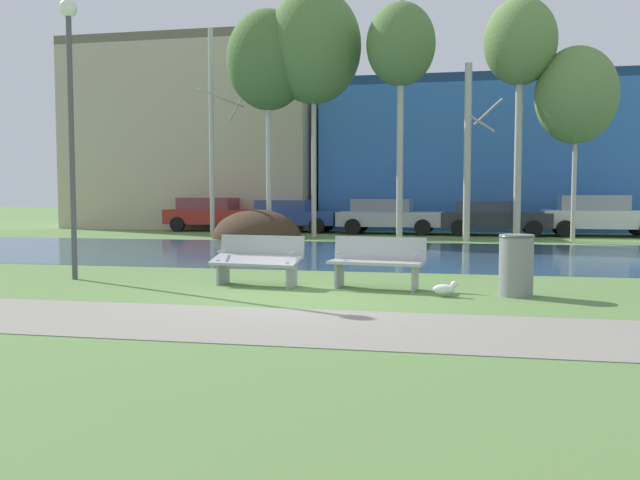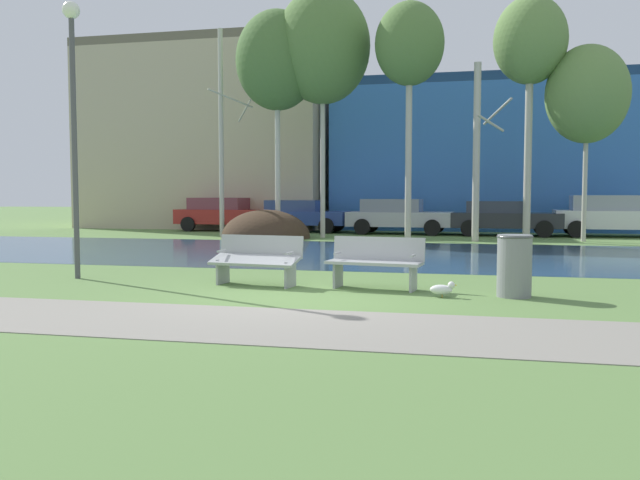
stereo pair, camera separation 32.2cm
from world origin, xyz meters
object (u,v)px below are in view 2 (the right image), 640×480
at_px(bench_left, 257,258).
at_px(trash_bin, 514,265).
at_px(parked_hatch_third_silver, 398,215).
at_px(parked_suv_fifth_white, 612,215).
at_px(streetlamp, 73,94).
at_px(seagull, 443,289).
at_px(parked_sedan_second_blue, 300,215).
at_px(bench_right, 375,261).
at_px(parked_van_nearest_red, 224,213).
at_px(parked_wagon_fourth_dark, 504,217).

distance_m(bench_left, trash_bin, 4.34).
bearing_deg(bench_left, parked_hatch_third_silver, 87.24).
relative_size(trash_bin, parked_suv_fifth_white, 0.22).
relative_size(trash_bin, streetlamp, 0.19).
distance_m(trash_bin, streetlamp, 8.49).
distance_m(seagull, parked_sedan_second_blue, 18.50).
bearing_deg(trash_bin, bench_right, 170.50).
bearing_deg(bench_right, parked_sedan_second_blue, 108.75).
relative_size(bench_left, parked_van_nearest_red, 0.38).
relative_size(bench_left, trash_bin, 1.72).
bearing_deg(trash_bin, parked_van_nearest_red, 123.81).
height_order(streetlamp, parked_suv_fifth_white, streetlamp).
relative_size(parked_van_nearest_red, parked_wagon_fourth_dark, 1.03).
bearing_deg(parked_van_nearest_red, parked_suv_fifth_white, -2.16).
bearing_deg(seagull, bench_left, 168.09).
relative_size(trash_bin, parked_wagon_fourth_dark, 0.23).
xyz_separation_m(seagull, parked_suv_fifth_white, (5.64, 16.56, 0.69)).
height_order(parked_sedan_second_blue, parked_wagon_fourth_dark, parked_sedan_second_blue).
relative_size(streetlamp, parked_hatch_third_silver, 1.21).
height_order(parked_van_nearest_red, parked_hatch_third_silver, parked_van_nearest_red).
bearing_deg(parked_sedan_second_blue, parked_wagon_fourth_dark, -5.90).
xyz_separation_m(bench_left, streetlamp, (-3.62, 0.15, 2.99)).
bearing_deg(seagull, trash_bin, 16.11).
distance_m(bench_left, bench_right, 2.10).
bearing_deg(parked_sedan_second_blue, bench_right, -71.25).
height_order(trash_bin, parked_van_nearest_red, parked_van_nearest_red).
xyz_separation_m(bench_left, parked_sedan_second_blue, (-3.51, 16.52, 0.26)).
bearing_deg(trash_bin, parked_wagon_fourth_dark, 87.87).
xyz_separation_m(bench_right, parked_suv_fifth_white, (6.78, 15.87, 0.35)).
distance_m(seagull, parked_van_nearest_red, 19.97).
relative_size(bench_left, parked_wagon_fourth_dark, 0.39).
distance_m(trash_bin, parked_wagon_fourth_dark, 16.04).
bearing_deg(parked_hatch_third_silver, parked_wagon_fourth_dark, -3.59).
bearing_deg(bench_right, parked_van_nearest_red, 118.80).
xyz_separation_m(bench_left, parked_hatch_third_silver, (0.77, 15.91, 0.28)).
distance_m(streetlamp, parked_hatch_third_silver, 16.59).
bearing_deg(parked_wagon_fourth_dark, seagull, -95.86).
bearing_deg(parked_hatch_third_silver, seagull, -81.51).
bearing_deg(parked_suv_fifth_white, parked_van_nearest_red, 177.84).
relative_size(parked_hatch_third_silver, parked_suv_fifth_white, 0.97).
height_order(trash_bin, parked_sedan_second_blue, parked_sedan_second_blue).
height_order(parked_hatch_third_silver, parked_suv_fifth_white, parked_suv_fifth_white).
height_order(seagull, parked_wagon_fourth_dark, parked_wagon_fourth_dark).
distance_m(bench_right, parked_suv_fifth_white, 17.27).
height_order(trash_bin, parked_hatch_third_silver, parked_hatch_third_silver).
distance_m(parked_van_nearest_red, parked_wagon_fourth_dark, 11.91).
xyz_separation_m(streetlamp, parked_van_nearest_red, (-3.34, 16.33, -2.69)).
height_order(streetlamp, parked_wagon_fourth_dark, streetlamp).
bearing_deg(bench_right, streetlamp, 178.52).
bearing_deg(parked_suv_fifth_white, trash_bin, -105.67).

